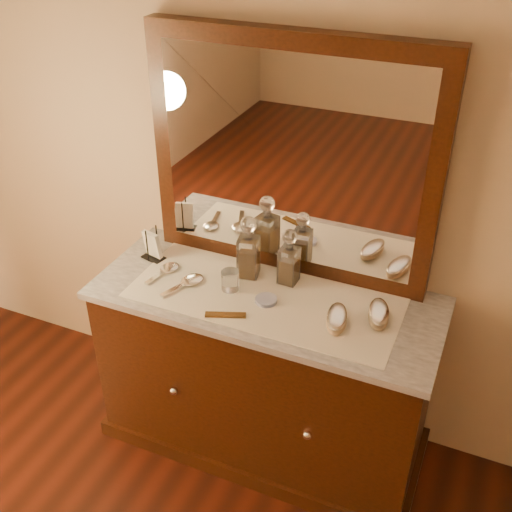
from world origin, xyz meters
name	(u,v)px	position (x,y,z in m)	size (l,w,h in m)	color
dresser_cabinet	(265,375)	(0.00, 1.96, 0.41)	(1.40, 0.55, 0.82)	black
dresser_plinth	(264,431)	(0.00, 1.96, 0.04)	(1.46, 0.59, 0.08)	black
knob_left	(174,391)	(-0.30, 1.67, 0.45)	(0.04, 0.04, 0.04)	silver
knob_right	(307,435)	(0.30, 1.67, 0.45)	(0.04, 0.04, 0.04)	silver
marble_top	(266,298)	(0.00, 1.96, 0.83)	(1.44, 0.59, 0.03)	silver
mirror_frame	(291,160)	(0.00, 2.20, 1.35)	(1.20, 0.08, 1.00)	black
mirror_glass	(288,163)	(0.00, 2.17, 1.35)	(1.06, 0.01, 0.86)	white
lace_runner	(264,298)	(0.00, 1.94, 0.85)	(1.10, 0.45, 0.00)	white
pin_dish	(266,300)	(0.02, 1.91, 0.86)	(0.09, 0.09, 0.02)	white
comb	(225,315)	(-0.09, 1.76, 0.86)	(0.16, 0.03, 0.01)	brown
napkin_rack	(153,246)	(-0.57, 2.01, 0.91)	(0.12, 0.08, 0.16)	black
decanter_left	(249,253)	(-0.12, 2.06, 0.96)	(0.10, 0.10, 0.28)	#8E5814
decanter_right	(289,262)	(0.05, 2.08, 0.95)	(0.08, 0.08, 0.25)	#8E5814
brush_near	(337,319)	(0.32, 1.89, 0.88)	(0.11, 0.19, 0.05)	tan
brush_far	(379,314)	(0.46, 1.98, 0.88)	(0.12, 0.19, 0.05)	tan
hand_mirror_outer	(167,269)	(-0.46, 1.94, 0.86)	(0.09, 0.20, 0.02)	silver
hand_mirror_inner	(189,282)	(-0.33, 1.90, 0.86)	(0.13, 0.22, 0.02)	silver
tumblers	(230,280)	(-0.15, 1.94, 0.90)	(0.08, 0.08, 0.08)	white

